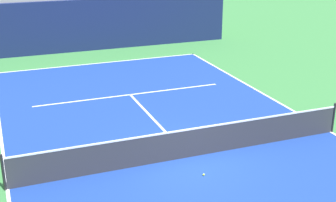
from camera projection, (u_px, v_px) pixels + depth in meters
ground_plane at (189, 157)px, 14.75m from camera, size 80.00×80.00×0.00m
court_surface at (189, 157)px, 14.75m from camera, size 11.00×24.00×0.01m
baseline_far at (100, 63)px, 25.23m from camera, size 11.00×0.10×0.00m
sideline_left at (7, 189)px, 12.90m from camera, size 0.10×24.00×0.00m
sideline_right at (330, 132)px, 16.59m from camera, size 0.10×24.00×0.00m
service_line_far at (130, 95)px, 20.36m from camera, size 8.26×0.10×0.00m
centre_service_line at (155, 121)px, 17.56m from camera, size 0.10×6.40×0.00m
back_wall at (87, 25)px, 27.45m from camera, size 17.65×0.30×3.00m
stands_tier_lower at (82, 17)px, 28.54m from camera, size 17.65×2.40×3.58m
stands_tier_upper at (74, 4)px, 30.49m from camera, size 17.65×2.40×4.46m
tennis_net at (189, 143)px, 14.58m from camera, size 11.08×0.08×1.07m
tennis_ball_0 at (204, 175)px, 13.62m from camera, size 0.07×0.07×0.07m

